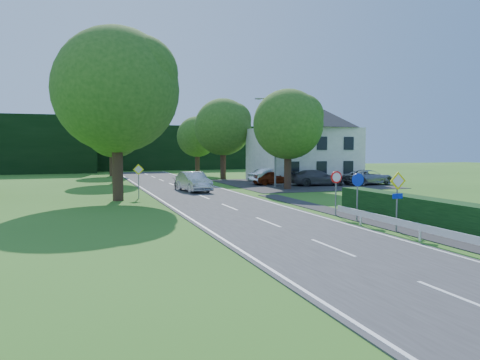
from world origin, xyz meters
name	(u,v)px	position (x,y,z in m)	size (l,w,h in m)	color
ground	(462,300)	(0.00, 0.00, 0.00)	(160.00, 160.00, 0.00)	#31631C
road	(220,204)	(0.00, 20.00, 0.02)	(7.00, 80.00, 0.04)	#323335
parking_pad	(298,184)	(12.00, 33.00, 0.02)	(14.00, 16.00, 0.04)	#242427
line_edge_left	(169,205)	(-3.25, 20.00, 0.04)	(0.12, 80.00, 0.01)	white
line_edge_right	(267,201)	(3.25, 20.00, 0.04)	(0.12, 80.00, 0.01)	white
line_centre	(220,203)	(0.00, 20.00, 0.04)	(0.12, 80.00, 0.01)	white
tree_main	(117,114)	(-6.00, 24.00, 5.82)	(9.40, 9.40, 11.64)	#285118
tree_left_far	(115,140)	(-5.00, 40.00, 4.29)	(7.00, 7.00, 8.58)	#285118
tree_right_far	(223,139)	(7.00, 42.00, 4.54)	(7.40, 7.40, 9.09)	#285118
tree_left_back	(111,144)	(-4.50, 52.00, 4.04)	(6.60, 6.60, 8.07)	#285118
tree_right_back	(197,146)	(6.00, 50.00, 3.78)	(6.20, 6.20, 7.56)	#285118
tree_right_mid	(288,139)	(8.50, 28.00, 4.29)	(7.00, 7.00, 8.58)	#285118
treeline_right	(185,148)	(8.00, 66.00, 3.50)	(30.00, 5.00, 7.00)	black
house_white	(303,140)	(14.00, 36.00, 4.41)	(10.60, 8.40, 8.60)	silver
streetlight	(274,138)	(8.06, 30.00, 4.46)	(2.03, 0.18, 8.00)	gray
sign_priority_right	(398,190)	(4.30, 7.98, 1.80)	(0.78, 0.09, 2.59)	gray
sign_roundabout	(358,187)	(4.30, 10.98, 1.67)	(0.64, 0.08, 2.37)	gray
sign_speed_limit	(336,183)	(4.30, 12.97, 1.77)	(0.64, 0.11, 2.37)	gray
sign_priority_left	(138,174)	(-4.50, 24.98, 1.72)	(0.78, 0.09, 2.44)	gray
moving_car	(194,182)	(0.30, 28.36, 0.83)	(1.67, 4.79, 1.58)	silver
motorcycle	(176,183)	(-0.52, 31.31, 0.53)	(0.65, 1.85, 0.97)	black
parked_car_red	(272,177)	(9.01, 32.62, 0.72)	(1.61, 4.01, 1.37)	maroon
parked_car_silver_a	(272,176)	(9.22, 33.10, 0.80)	(1.61, 4.63, 1.52)	silver
parked_car_grey	(317,178)	(12.53, 30.29, 0.77)	(2.06, 5.06, 1.47)	#444348
parked_car_silver_b	(369,177)	(17.78, 29.61, 0.74)	(2.33, 5.06, 1.41)	#9C9DA3
parasol	(287,172)	(11.50, 34.59, 1.06)	(2.23, 2.28, 2.05)	#A3240D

